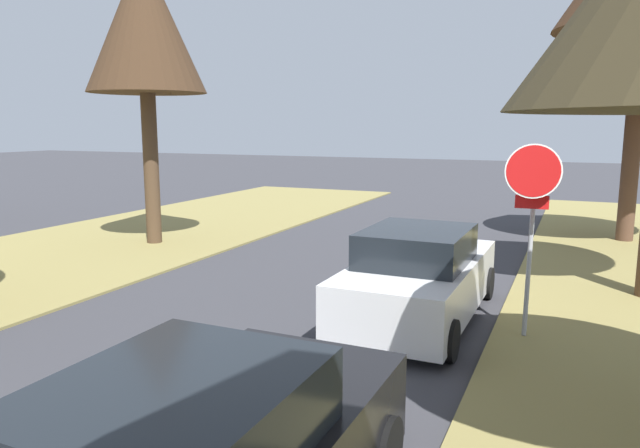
% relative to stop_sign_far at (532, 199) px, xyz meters
% --- Properties ---
extents(stop_sign_far, '(0.81, 0.60, 2.93)m').
position_rel_stop_sign_far_xyz_m(stop_sign_far, '(0.00, 0.00, 0.00)').
color(stop_sign_far, '#9EA0A5').
rests_on(stop_sign_far, grass_verge_right).
extents(street_tree_left_mid_b, '(3.11, 3.11, 7.65)m').
position_rel_stop_sign_far_xyz_m(street_tree_left_mid_b, '(-10.02, 3.56, 3.66)').
color(street_tree_left_mid_b, '#4E3926').
rests_on(street_tree_left_mid_b, grass_verge_left).
extents(parked_sedan_white, '(1.98, 4.42, 1.57)m').
position_rel_stop_sign_far_xyz_m(parked_sedan_white, '(-1.73, 0.25, -1.44)').
color(parked_sedan_white, white).
rests_on(parked_sedan_white, ground).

